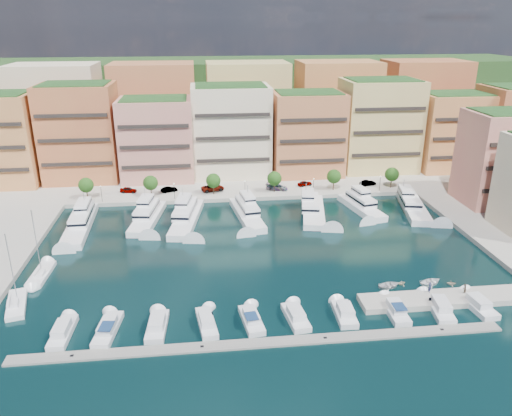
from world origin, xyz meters
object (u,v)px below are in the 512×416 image
Objects in this scene: lamppost_2 at (245,186)px; cruiser_4 at (252,320)px; tender_2 at (431,282)px; tree_1 at (151,183)px; tree_2 at (213,181)px; car_1 at (169,189)px; tender_1 at (402,283)px; cruiser_7 at (395,311)px; tree_3 at (274,179)px; person_0 at (430,287)px; tree_4 at (334,176)px; cruiser_0 at (63,333)px; lamppost_4 at (380,181)px; sailboat_1 at (41,275)px; yacht_5 at (360,205)px; yacht_6 at (412,205)px; tree_5 at (392,174)px; lamppost_1 at (174,188)px; tender_3 at (451,283)px; yacht_0 at (81,221)px; cruiser_8 at (439,308)px; car_5 at (368,183)px; yacht_4 at (313,209)px; cruiser_5 at (296,317)px; yacht_1 at (148,216)px; car_3 at (277,187)px; lamppost_0 at (101,191)px; sailboat_0 at (17,305)px; tender_0 at (390,285)px; cruiser_3 at (207,323)px; cruiser_9 at (477,305)px; cruiser_6 at (345,314)px; cruiser_2 at (157,326)px; yacht_2 at (187,216)px; car_4 at (305,183)px; person_1 at (464,288)px.

lamppost_2 is 56.06m from cruiser_4.
tree_1 is at bearing 26.10° from tender_2.
tree_2 is 1.35× the size of lamppost_2.
cruiser_4 is at bearing 172.51° from car_1.
tender_1 is (31.35, -49.37, -4.33)m from tree_2.
cruiser_7 is at bearing -65.30° from tree_2.
cruiser_4 is (-12.29, -58.10, -4.17)m from tree_3.
person_0 is at bearing 130.16° from tender_2.
tree_1 is at bearing 180.00° from tree_3.
cruiser_0 is at bearing -134.21° from tree_4.
sailboat_1 is at bearing -154.61° from lamppost_4.
lamppost_4 is 48.86m from tender_1.
yacht_5 is 41.56m from person_0.
sailboat_1 is (-81.13, -24.84, -0.90)m from yacht_6.
cruiser_0 is at bearing -141.30° from tree_5.
tender_3 is (50.04, -48.17, -3.41)m from lamppost_1.
lamppost_4 reaches higher than car_1.
tender_2 is at bearing -26.89° from yacht_0.
cruiser_8 is at bearing -33.30° from yacht_0.
yacht_4 is at bearing 112.89° from car_5.
cruiser_5 is 23.98m from person_0.
car_3 is (32.80, 15.19, 0.75)m from yacht_1.
tree_3 is 28.00m from car_1.
lamppost_0 is 2.63× the size of tender_3.
sailboat_0 reaches higher than cruiser_5.
lamppost_1 is 0.52× the size of cruiser_7.
tender_2 is 7.71m from tender_0.
yacht_6 is 2.54× the size of cruiser_3.
cruiser_9 is (-3.37, -55.79, -3.28)m from lamppost_4.
yacht_6 is 49.11m from cruiser_7.
cruiser_4 is at bearing -127.32° from tree_5.
yacht_6 is at bearing 31.25° from cruiser_0.
cruiser_5 is 68.35m from car_5.
tender_2 is at bearing 24.78° from cruiser_6.
cruiser_8 is (-1.43, -45.65, -0.66)m from yacht_5.
car_1 is (12.87, 61.34, 1.16)m from cruiser_0.
cruiser_2 is 7.46m from cruiser_3.
yacht_1 is at bearing 144.49° from car_1.
yacht_0 is 1.15× the size of yacht_6.
tree_4 is 58.29m from cruiser_8.
tree_1 is 1.35× the size of lamppost_4.
cruiser_6 is 22.16m from cruiser_9.
yacht_1 is at bearing 44.70° from person_0.
tree_5 is at bearing -33.43° from tender_2.
yacht_2 reaches higher than cruiser_3.
yacht_0 reaches higher than car_4.
tree_5 is 0.70× the size of cruiser_7.
car_3 is 3.58× the size of person_1.
cruiser_6 is at bearing -116.95° from tree_5.
tender_1 is at bearing -0.42° from sailboat_0.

